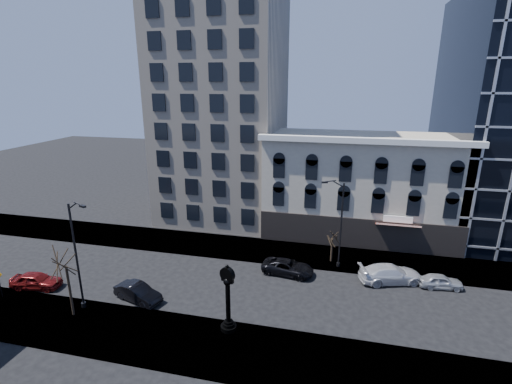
% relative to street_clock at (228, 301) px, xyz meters
% --- Properties ---
extents(ground, '(160.00, 160.00, 0.00)m').
position_rel_street_clock_xyz_m(ground, '(-2.22, 6.00, -2.56)').
color(ground, black).
rests_on(ground, ground).
extents(sidewalk_far, '(160.00, 6.00, 0.12)m').
position_rel_street_clock_xyz_m(sidewalk_far, '(-2.22, 14.00, -2.50)').
color(sidewalk_far, gray).
rests_on(sidewalk_far, ground).
extents(sidewalk_near, '(160.00, 6.00, 0.12)m').
position_rel_street_clock_xyz_m(sidewalk_near, '(-2.22, -2.00, -2.50)').
color(sidewalk_near, gray).
rests_on(sidewalk_near, ground).
extents(cream_tower, '(15.90, 15.40, 42.50)m').
position_rel_street_clock_xyz_m(cream_tower, '(-8.33, 24.88, 16.76)').
color(cream_tower, beige).
rests_on(cream_tower, ground).
extents(victorian_row, '(22.60, 11.19, 12.50)m').
position_rel_street_clock_xyz_m(victorian_row, '(9.78, 21.89, 3.43)').
color(victorian_row, '#BEB39D').
rests_on(victorian_row, ground).
extents(street_clock, '(1.22, 1.22, 5.40)m').
position_rel_street_clock_xyz_m(street_clock, '(0.00, 0.00, 0.00)').
color(street_clock, black).
rests_on(street_clock, sidewalk_near).
extents(street_lamp_near, '(2.37, 1.09, 9.57)m').
position_rel_street_clock_xyz_m(street_lamp_near, '(-11.89, -0.24, 4.78)').
color(street_lamp_near, black).
rests_on(street_lamp_near, sidewalk_near).
extents(street_lamp_far, '(2.28, 1.09, 9.23)m').
position_rel_street_clock_xyz_m(street_lamp_far, '(7.22, 11.75, 4.52)').
color(street_lamp_far, black).
rests_on(street_lamp_far, sidewalk_far).
extents(bare_tree_near, '(4.05, 4.05, 6.95)m').
position_rel_street_clock_xyz_m(bare_tree_near, '(-12.67, -1.08, 2.81)').
color(bare_tree_near, '#312518').
rests_on(bare_tree_near, sidewalk_near).
extents(bare_tree_far, '(2.32, 2.32, 3.98)m').
position_rel_street_clock_xyz_m(bare_tree_far, '(7.10, 13.03, 0.55)').
color(bare_tree_far, '#312518').
rests_on(bare_tree_far, sidewalk_far).
extents(car_near_a, '(4.62, 2.46, 1.50)m').
position_rel_street_clock_xyz_m(car_near_a, '(-18.80, 1.79, -1.81)').
color(car_near_a, maroon).
rests_on(car_near_a, ground).
extents(car_near_b, '(4.69, 2.78, 1.46)m').
position_rel_street_clock_xyz_m(car_near_b, '(-8.76, 2.09, -1.83)').
color(car_near_b, black).
rests_on(car_near_b, ground).
extents(car_far_a, '(5.27, 2.94, 1.40)m').
position_rel_street_clock_xyz_m(car_far_a, '(3.07, 9.53, -1.86)').
color(car_far_a, black).
rests_on(car_far_a, ground).
extents(car_far_b, '(6.23, 3.95, 1.68)m').
position_rel_street_clock_xyz_m(car_far_b, '(12.63, 10.22, -1.72)').
color(car_far_b, silver).
rests_on(car_far_b, ground).
extents(car_far_c, '(3.94, 1.94, 1.29)m').
position_rel_street_clock_xyz_m(car_far_c, '(16.97, 10.20, -1.92)').
color(car_far_c, '#A5A8AD').
rests_on(car_far_c, ground).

